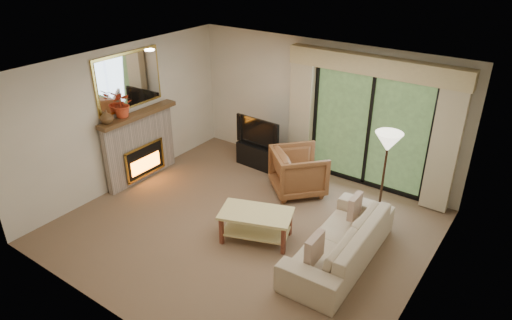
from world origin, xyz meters
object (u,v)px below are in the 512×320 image
Objects in this scene: media_console at (260,155)px; sofa at (340,241)px; coffee_table at (256,226)px; armchair at (299,171)px.

sofa is (2.66, -1.82, 0.09)m from media_console.
coffee_table is (1.39, -2.12, 0.01)m from media_console.
coffee_table is at bearing -78.47° from sofa.
coffee_table is (-1.27, -0.30, -0.08)m from sofa.
armchair is at bearing 77.23° from coffee_table.
sofa is 1.31m from coffee_table.
media_console is at bearing 20.69° from armchair.
armchair is 0.83× the size of coffee_table.
media_console is 0.86× the size of coffee_table.
coffee_table reaches higher than media_console.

